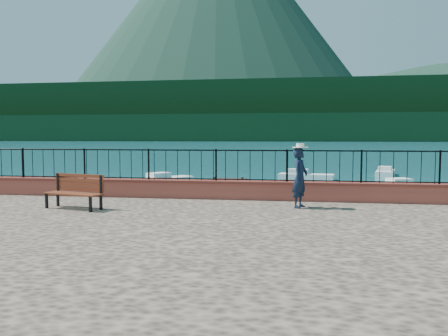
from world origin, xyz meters
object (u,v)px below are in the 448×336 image
(boat_1, at_px, (390,197))
(boat_0, at_px, (141,204))
(person, at_px, (300,178))
(boat_2, at_px, (407,185))
(park_bench, at_px, (75,198))
(boat_3, at_px, (166,178))
(boat_5, at_px, (385,171))
(boat_4, at_px, (306,174))

(boat_1, bearing_deg, boat_0, -150.93)
(person, height_order, boat_2, person)
(park_bench, xyz_separation_m, boat_2, (12.36, 15.30, -1.08))
(boat_3, bearing_deg, boat_2, -61.32)
(person, xyz_separation_m, boat_2, (6.32, 14.15, -1.63))
(park_bench, bearing_deg, boat_5, 77.68)
(person, height_order, boat_1, person)
(boat_1, bearing_deg, boat_2, 78.76)
(boat_5, bearing_deg, boat_4, 139.29)
(boat_1, xyz_separation_m, boat_4, (-3.40, 11.76, 0.00))
(boat_4, distance_m, boat_5, 7.83)
(boat_2, distance_m, boat_3, 15.03)
(park_bench, distance_m, boat_5, 29.12)
(boat_3, bearing_deg, person, -115.87)
(person, bearing_deg, boat_0, 74.65)
(boat_3, bearing_deg, boat_1, -84.43)
(park_bench, relative_size, boat_4, 0.44)
(boat_2, relative_size, boat_4, 0.85)
(park_bench, relative_size, boat_5, 0.47)
(boat_1, xyz_separation_m, boat_2, (2.12, 5.60, 0.00))
(boat_4, bearing_deg, boat_3, -145.81)
(boat_3, distance_m, boat_4, 10.30)
(boat_3, distance_m, boat_5, 18.06)
(boat_5, bearing_deg, park_bench, 167.67)
(park_bench, distance_m, boat_1, 14.14)
(boat_2, distance_m, boat_5, 10.63)
(boat_3, bearing_deg, boat_0, -132.58)
(boat_2, xyz_separation_m, boat_4, (-5.52, 6.16, 0.00))
(park_bench, xyz_separation_m, person, (6.03, 1.14, 0.54))
(person, relative_size, boat_3, 0.42)
(boat_0, bearing_deg, person, -63.79)
(person, distance_m, boat_1, 9.67)
(park_bench, distance_m, boat_3, 17.44)
(person, relative_size, boat_2, 0.49)
(person, distance_m, boat_0, 8.11)
(boat_0, relative_size, boat_1, 1.10)
(park_bench, height_order, boat_5, park_bench)
(boat_3, relative_size, boat_4, 0.99)
(boat_0, height_order, boat_1, same)
(person, relative_size, boat_4, 0.42)
(boat_0, bearing_deg, boat_4, 38.86)
(boat_0, relative_size, boat_5, 0.99)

